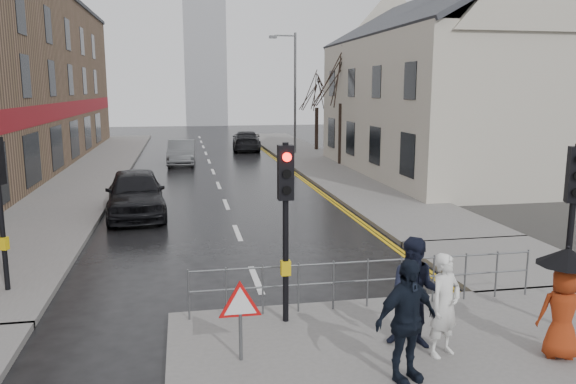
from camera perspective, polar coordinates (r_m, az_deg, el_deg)
name	(u,v)px	position (r m, az deg, el deg)	size (l,w,h in m)	color
ground	(277,333)	(10.80, -1.11, -14.11)	(120.00, 120.00, 0.00)	black
left_pavement	(95,169)	(33.34, -19.05, 2.27)	(4.00, 44.00, 0.14)	#605E5B
right_pavement	(312,159)	(35.89, 2.45, 3.38)	(4.00, 40.00, 0.14)	#605E5B
pavement_bridge_right	(505,262)	(15.70, 21.14, -6.62)	(4.00, 4.20, 0.14)	#605E5B
building_right_cream	(446,83)	(30.86, 15.76, 10.62)	(9.00, 16.40, 10.10)	beige
church_tower	(205,51)	(71.89, -8.46, 13.95)	(5.00, 5.00, 18.00)	#999CA2
traffic_signal_near_left	(286,201)	(10.25, -0.24, -0.97)	(0.28, 0.27, 3.40)	black
traffic_signal_near_right	(573,204)	(11.23, 26.98, -1.11)	(0.34, 0.33, 3.40)	black
guard_railing_front	(368,272)	(11.48, 8.10, -8.09)	(7.14, 0.04, 1.00)	#595B5E
warning_sign	(240,308)	(9.19, -4.88, -11.62)	(0.80, 0.07, 1.35)	#595B5E
street_lamp	(292,85)	(38.41, 0.46, 10.78)	(1.83, 0.25, 8.00)	#595B5E
tree_near	(341,77)	(32.98, 5.45, 11.54)	(2.40, 2.40, 6.58)	#2E201A
tree_far	(317,90)	(40.83, 2.96, 10.36)	(2.40, 2.40, 5.64)	#2E201A
pedestrian_a	(445,305)	(9.69, 15.65, -11.01)	(0.63, 0.41, 1.73)	silver
pedestrian_b	(416,293)	(9.85, 12.85, -9.96)	(0.93, 0.72, 1.91)	black
pedestrian_with_umbrella	(564,295)	(10.22, 26.22, -9.39)	(0.96, 0.96, 1.86)	maroon
pedestrian_d	(406,321)	(8.73, 11.92, -12.69)	(1.11, 0.46, 1.90)	black
car_parked	(136,193)	(20.65, -15.23, -0.09)	(1.98, 4.93, 1.68)	black
car_mid	(182,153)	(34.20, -10.75, 3.96)	(1.54, 4.41, 1.45)	#505356
car_far	(246,141)	(41.51, -4.25, 5.23)	(2.02, 4.98, 1.45)	black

